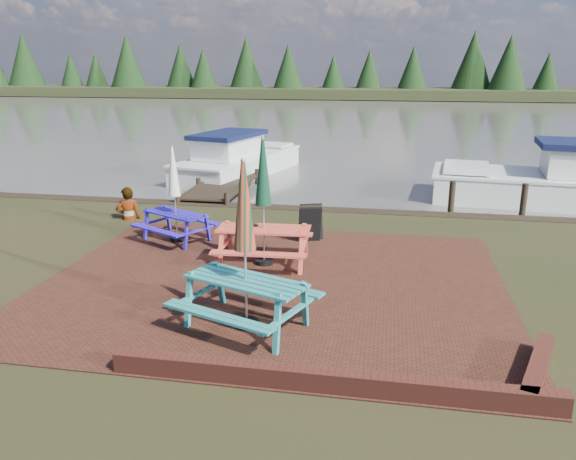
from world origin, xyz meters
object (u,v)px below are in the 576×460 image
at_px(boat_jetty, 237,161).
at_px(chalkboard, 311,223).
at_px(picnic_table_blue, 175,209).
at_px(boat_near, 573,185).
at_px(picnic_table_teal, 245,272).
at_px(person, 126,188).
at_px(jetty, 238,175).
at_px(picnic_table_red, 264,222).

bearing_deg(boat_jetty, chalkboard, -49.74).
distance_m(picnic_table_blue, boat_near, 12.64).
xyz_separation_m(picnic_table_teal, boat_near, (7.98, 10.76, -0.50)).
distance_m(picnic_table_teal, person, 7.65).
height_order(picnic_table_teal, jetty, picnic_table_teal).
height_order(jetty, boat_near, boat_near).
bearing_deg(picnic_table_teal, person, 150.92).
bearing_deg(picnic_table_blue, boat_jetty, 123.63).
bearing_deg(boat_near, jetty, 88.92).
relative_size(picnic_table_red, boat_jetty, 0.38).
bearing_deg(picnic_table_red, person, 144.58).
relative_size(chalkboard, boat_near, 0.10).
bearing_deg(boat_jetty, boat_near, 1.28).
bearing_deg(picnic_table_teal, picnic_table_red, 118.27).
bearing_deg(jetty, person, -102.71).
relative_size(picnic_table_blue, boat_near, 0.27).
height_order(picnic_table_teal, picnic_table_red, picnic_table_teal).
height_order(boat_jetty, person, person).
distance_m(picnic_table_teal, boat_near, 13.41).
bearing_deg(picnic_table_red, chalkboard, 64.98).
height_order(picnic_table_blue, chalkboard, picnic_table_blue).
distance_m(picnic_table_blue, jetty, 8.02).
distance_m(picnic_table_teal, chalkboard, 4.86).
distance_m(chalkboard, boat_jetty, 9.65).
relative_size(chalkboard, boat_jetty, 0.12).
bearing_deg(chalkboard, picnic_table_blue, 170.28).
bearing_deg(boat_jetty, picnic_table_blue, -69.54).
relative_size(jetty, person, 4.99).
xyz_separation_m(picnic_table_blue, chalkboard, (3.23, 0.56, -0.35)).
bearing_deg(chalkboard, picnic_table_red, -131.73).
bearing_deg(jetty, picnic_table_blue, -85.59).
relative_size(picnic_table_red, chalkboard, 3.07).
height_order(picnic_table_teal, picnic_table_blue, picnic_table_teal).
distance_m(picnic_table_red, picnic_table_blue, 2.79).
bearing_deg(jetty, picnic_table_teal, -74.16).
bearing_deg(picnic_table_red, boat_near, 40.08).
xyz_separation_m(picnic_table_red, jetty, (-3.09, 9.24, -0.84)).
xyz_separation_m(picnic_table_teal, chalkboard, (0.37, 4.82, -0.51)).
height_order(picnic_table_teal, boat_near, picnic_table_teal).
relative_size(picnic_table_teal, boat_jetty, 0.38).
distance_m(chalkboard, jetty, 8.35).
height_order(picnic_table_red, jetty, picnic_table_red).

